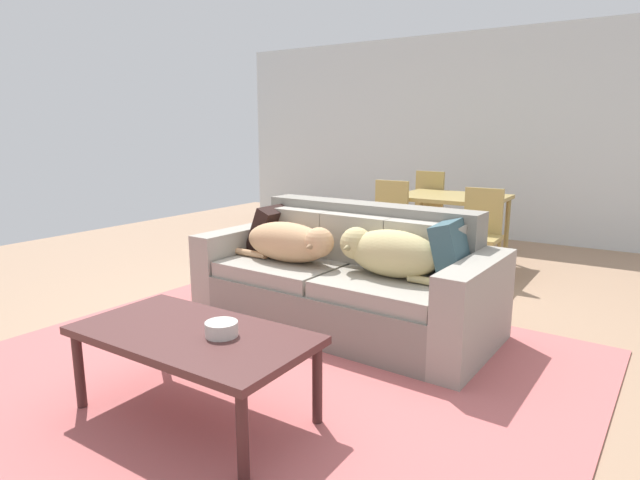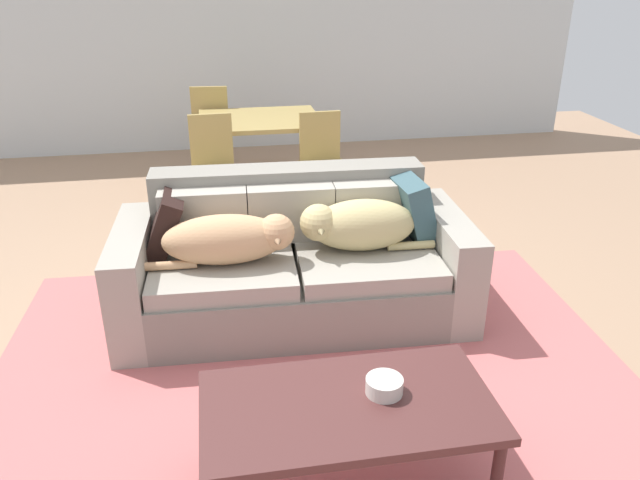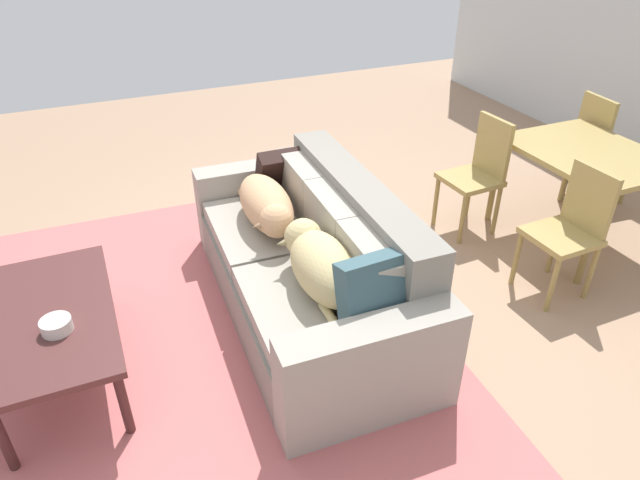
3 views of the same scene
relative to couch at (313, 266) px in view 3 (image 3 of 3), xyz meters
name	(u,v)px [view 3 (image 3 of 3)]	position (x,y,z in m)	size (l,w,h in m)	color
ground_plane	(304,306)	(-0.03, -0.06, -0.33)	(10.00, 10.00, 0.00)	#A37F63
area_rug	(183,341)	(0.00, -0.88, -0.33)	(3.54, 3.03, 0.01)	#C36362
couch	(313,266)	(0.00, 0.00, 0.00)	(2.21, 1.06, 0.88)	gray
dog_on_left_cushion	(267,206)	(-0.39, -0.17, 0.28)	(0.90, 0.36, 0.30)	tan
dog_on_right_cushion	(320,263)	(0.38, -0.12, 0.29)	(0.83, 0.35, 0.32)	tan
throw_pillow_by_left_arm	(283,173)	(-0.78, 0.09, 0.30)	(0.13, 0.38, 0.38)	black
throw_pillow_by_right_arm	(378,295)	(0.78, 0.03, 0.31)	(0.14, 0.41, 0.41)	#36545C
coffee_table	(52,321)	(0.02, -1.54, 0.08)	(1.21, 0.65, 0.46)	#4F2927
bowl_on_coffee_table	(56,325)	(0.18, -1.50, 0.16)	(0.16, 0.16, 0.07)	silver
dining_table	(588,160)	(-0.01, 2.23, 0.33)	(1.11, 0.90, 0.74)	#A68D4D
dining_chair_near_left	(478,170)	(-0.46, 1.60, 0.18)	(0.42, 0.42, 0.92)	#A68D4D
dining_chair_near_right	(571,227)	(0.48, 1.64, 0.16)	(0.41, 0.41, 0.89)	#A68D4D
dining_chair_far_left	(598,146)	(-0.45, 2.84, 0.18)	(0.43, 0.43, 0.95)	#A68D4D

